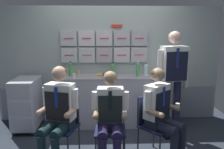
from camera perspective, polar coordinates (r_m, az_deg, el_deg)
The scene contains 19 objects.
galley_bulkhead at distance 4.46m, azimuth -0.84°, elevation 2.30°, with size 4.20×0.14×2.15m.
galley_counter at distance 4.33m, azimuth 0.58°, elevation -6.24°, with size 2.03×0.53×0.91m.
service_trolley at distance 4.36m, azimuth -19.99°, elevation -6.46°, with size 0.40×0.65×0.90m.
folding_chair_left at distance 3.35m, azimuth -11.58°, elevation -10.66°, with size 0.50×0.50×0.85m.
crew_member_left at distance 3.15m, azimuth -12.99°, elevation -8.58°, with size 0.53×0.68×1.28m.
folding_chair_right at distance 3.23m, azimuth -0.37°, elevation -11.29°, with size 0.42×0.42×0.85m.
crew_member_right at distance 3.02m, azimuth -0.43°, elevation -9.90°, with size 0.48×0.59×1.23m.
folding_chair_by_counter at distance 3.35m, azimuth 9.56°, elevation -10.56°, with size 0.56×0.56×0.85m.
crew_member_by_counter at distance 3.21m, azimuth 12.00°, elevation -8.56°, with size 0.62×0.65×1.25m.
crew_member_standing at distance 3.85m, azimuth 14.57°, elevation -0.10°, with size 0.53×0.32×1.71m.
water_bottle_short at distance 4.25m, azimuth -10.02°, elevation 1.29°, with size 0.07×0.07×0.26m.
water_bottle_clear at distance 4.33m, azimuth 0.22°, elevation 1.42°, with size 0.07×0.07×0.23m.
water_bottle_blue_cap at distance 4.17m, azimuth 6.30°, elevation 1.26°, with size 0.07×0.07×0.27m.
sparkling_bottle_green at distance 4.31m, azimuth 8.22°, elevation 1.25°, with size 0.08×0.08×0.23m.
paper_cup_blue at distance 4.39m, azimuth -8.22°, elevation 0.54°, with size 0.07×0.07×0.07m.
paper_cup_tan at distance 4.06m, azimuth -1.75°, elevation -0.20°, with size 0.07×0.07×0.07m.
coffee_cup_spare at distance 4.06m, azimuth -9.22°, elevation -0.28°, with size 0.06×0.06×0.09m.
coffee_cup_white at distance 4.17m, azimuth 12.95°, elevation -0.18°, with size 0.06×0.06×0.08m.
snack_banana at distance 4.24m, azimuth -3.07°, elevation 0.00°, with size 0.17×0.10×0.04m.
Camera 1 is at (-0.12, -3.03, 1.77)m, focal length 37.71 mm.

